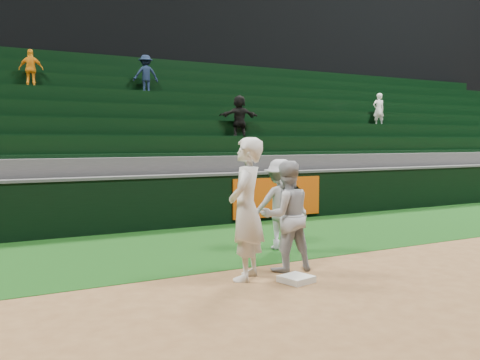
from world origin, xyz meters
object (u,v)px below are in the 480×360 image
(first_base, at_px, (296,279))
(base_coach, at_px, (280,204))
(baserunner, at_px, (286,216))
(first_baseman, at_px, (246,209))

(first_base, height_order, base_coach, base_coach)
(first_base, relative_size, baserunner, 0.24)
(baserunner, xyz_separation_m, base_coach, (0.84, 1.44, -0.01))
(first_base, xyz_separation_m, base_coach, (1.09, 2.09, 0.80))
(base_coach, bearing_deg, first_baseman, 58.73)
(first_base, relative_size, base_coach, 0.24)
(first_baseman, bearing_deg, baserunner, 146.23)
(first_baseman, relative_size, base_coach, 1.24)
(first_base, bearing_deg, baserunner, 68.93)
(first_base, bearing_deg, first_baseman, 138.21)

